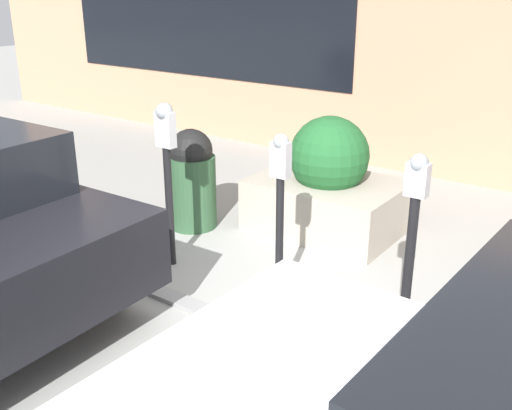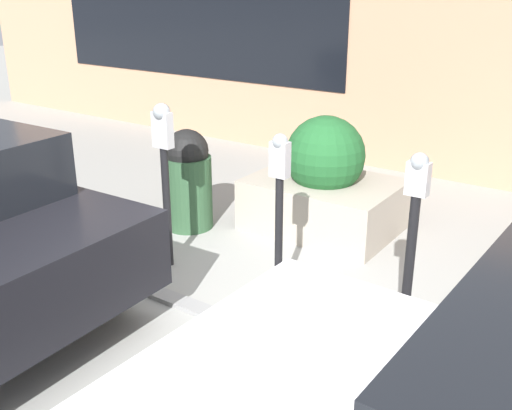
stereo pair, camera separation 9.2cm
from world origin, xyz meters
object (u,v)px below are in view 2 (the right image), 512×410
Objects in this scene: parking_meter_nearest at (413,228)px; parking_meter_middle at (164,157)px; parking_meter_second at (279,193)px; trash_bin at (188,179)px; planter_box at (324,186)px.

parking_meter_middle is at bearing -1.07° from parking_meter_nearest.
trash_bin is (1.65, -0.79, -0.42)m from parking_meter_second.
parking_meter_second is at bearing -179.12° from parking_meter_middle.
parking_meter_nearest is at bearing 133.61° from planter_box.
planter_box reaches higher than trash_bin.
parking_meter_nearest is at bearing 162.81° from trash_bin.
parking_meter_middle reaches higher than parking_meter_nearest.
parking_meter_nearest is 2.92m from trash_bin.
parking_meter_middle is 1.06m from trash_bin.
parking_meter_nearest is 0.97× the size of planter_box.
trash_bin is (0.45, -0.81, -0.52)m from parking_meter_middle.
parking_meter_middle is 1.42× the size of trash_bin.
parking_meter_second is 0.93× the size of parking_meter_middle.
parking_meter_middle reaches higher than parking_meter_second.
parking_meter_middle is at bearing 64.61° from planter_box.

